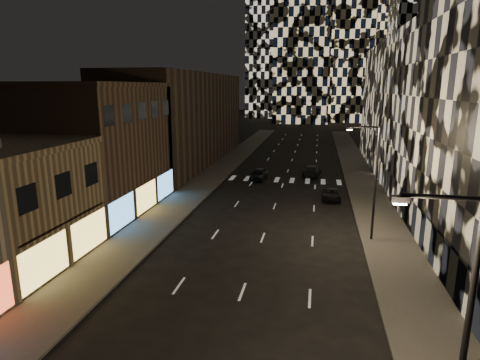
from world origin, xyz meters
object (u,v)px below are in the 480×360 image
at_px(streetlight_near, 459,320).
at_px(streetlight_far, 373,175).
at_px(car_dark_rightlane, 332,195).
at_px(car_dark_midlane, 259,174).
at_px(car_dark_oncoming, 312,171).

height_order(streetlight_near, streetlight_far, same).
height_order(streetlight_near, car_dark_rightlane, streetlight_near).
height_order(streetlight_far, car_dark_midlane, streetlight_far).
distance_m(streetlight_far, car_dark_midlane, 23.23).
bearing_deg(car_dark_oncoming, car_dark_rightlane, 108.75).
xyz_separation_m(streetlight_far, car_dark_midlane, (-11.71, 19.53, -4.59)).
xyz_separation_m(streetlight_near, car_dark_oncoming, (-4.85, 43.20, -4.60)).
relative_size(car_dark_midlane, car_dark_rightlane, 1.06).
bearing_deg(car_dark_oncoming, car_dark_midlane, 35.66).
xyz_separation_m(streetlight_near, car_dark_midlane, (-11.71, 39.53, -4.59)).
height_order(streetlight_near, car_dark_oncoming, streetlight_near).
relative_size(car_dark_midlane, car_dark_oncoming, 0.86).
bearing_deg(streetlight_far, car_dark_oncoming, 101.82).
bearing_deg(streetlight_near, streetlight_far, 90.00).
bearing_deg(streetlight_far, car_dark_midlane, 120.95).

